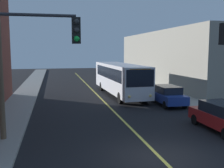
{
  "coord_description": "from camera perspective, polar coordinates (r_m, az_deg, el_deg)",
  "views": [
    {
      "loc": [
        -4.34,
        -10.15,
        4.52
      ],
      "look_at": [
        0.0,
        9.56,
        2.0
      ],
      "focal_mm": 42.59,
      "sensor_mm": 36.0,
      "label": 1
    }
  ],
  "objects": [
    {
      "name": "lane_stripe_center",
      "position": [
        25.91,
        -2.59,
        -2.92
      ],
      "size": [
        0.16,
        60.0,
        0.01
      ],
      "primitive_type": "cube",
      "color": "#D8CC4C",
      "rests_on": "ground"
    },
    {
      "name": "sidewalk_right",
      "position": [
        23.66,
        17.21,
        -4.03
      ],
      "size": [
        2.5,
        90.0,
        0.15
      ],
      "primitive_type": "cube",
      "color": "gray",
      "rests_on": "ground"
    },
    {
      "name": "sidewalk_left",
      "position": [
        20.83,
        -20.25,
        -5.65
      ],
      "size": [
        2.5,
        90.0,
        0.15
      ],
      "primitive_type": "cube",
      "color": "gray",
      "rests_on": "ground"
    },
    {
      "name": "ground_plane",
      "position": [
        11.92,
        10.3,
        -15.27
      ],
      "size": [
        120.0,
        120.0,
        0.0
      ],
      "primitive_type": "plane",
      "color": "black"
    },
    {
      "name": "building_right_warehouse",
      "position": [
        38.99,
        16.54,
        5.36
      ],
      "size": [
        12.0,
        27.61,
        7.05
      ],
      "color": "gray",
      "rests_on": "ground"
    },
    {
      "name": "city_bus",
      "position": [
        27.01,
        1.66,
        1.37
      ],
      "size": [
        2.94,
        12.22,
        3.2
      ],
      "color": "silver",
      "rests_on": "ground"
    },
    {
      "name": "fire_hydrant",
      "position": [
        21.07,
        19.98,
        -4.08
      ],
      "size": [
        0.44,
        0.26,
        0.84
      ],
      "color": "red",
      "rests_on": "sidewalk_right"
    },
    {
      "name": "parked_car_red",
      "position": [
        16.37,
        22.62,
        -6.42
      ],
      "size": [
        1.86,
        4.42,
        1.62
      ],
      "color": "maroon",
      "rests_on": "ground"
    },
    {
      "name": "parked_car_blue",
      "position": [
        22.78,
        11.84,
        -2.33
      ],
      "size": [
        1.9,
        4.44,
        1.62
      ],
      "color": "navy",
      "rests_on": "ground"
    },
    {
      "name": "traffic_signal_left_corner",
      "position": [
        10.55,
        -18.33,
        5.59
      ],
      "size": [
        3.75,
        0.48,
        6.0
      ],
      "color": "#2D2D33",
      "rests_on": "sidewalk_left"
    }
  ]
}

